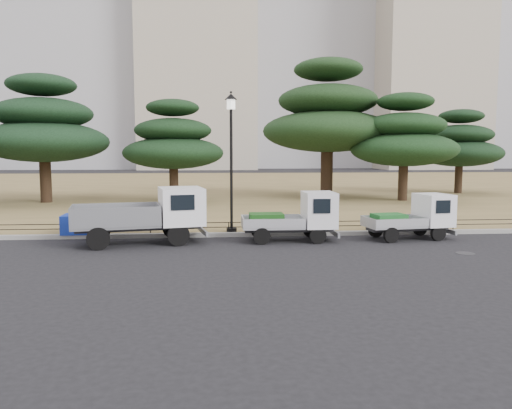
{
  "coord_description": "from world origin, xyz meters",
  "views": [
    {
      "loc": [
        -1.43,
        -16.38,
        3.23
      ],
      "look_at": [
        0.0,
        2.0,
        1.3
      ],
      "focal_mm": 35.0,
      "sensor_mm": 36.0,
      "label": 1
    }
  ],
  "objects": [
    {
      "name": "truck_large",
      "position": [
        -3.91,
        1.41,
        1.09
      ],
      "size": [
        4.78,
        2.64,
        1.97
      ],
      "rotation": [
        0.0,
        0.0,
        0.21
      ],
      "color": "black",
      "rests_on": "ground"
    },
    {
      "name": "street_lamp",
      "position": [
        -0.89,
        2.9,
        3.74
      ],
      "size": [
        0.47,
        0.47,
        5.31
      ],
      "color": "black",
      "rests_on": "lawn"
    },
    {
      "name": "tower_east",
      "position": [
        40.0,
        82.0,
        24.0
      ],
      "size": [
        20.0,
        18.0,
        48.0
      ],
      "primitive_type": "cube",
      "color": "#AAA08C",
      "rests_on": "ground"
    },
    {
      "name": "pine_east_far",
      "position": [
        16.84,
        20.14,
        3.78
      ],
      "size": [
        6.27,
        6.27,
        6.3
      ],
      "color": "black",
      "rests_on": "lawn"
    },
    {
      "name": "tower_center_left",
      "position": [
        -5.0,
        85.0,
        27.5
      ],
      "size": [
        22.0,
        20.0,
        55.0
      ],
      "primitive_type": "cube",
      "color": "#AAA08C",
      "rests_on": "ground"
    },
    {
      "name": "pine_center_right",
      "position": [
        6.09,
        17.5,
        5.58
      ],
      "size": [
        8.84,
        8.84,
        9.38
      ],
      "color": "black",
      "rests_on": "lawn"
    },
    {
      "name": "pine_east_near",
      "position": [
        10.49,
        14.84,
        4.1
      ],
      "size": [
        6.77,
        6.77,
        6.84
      ],
      "color": "black",
      "rests_on": "lawn"
    },
    {
      "name": "pine_center_left",
      "position": [
        -4.16,
        15.23,
        3.82
      ],
      "size": [
        6.25,
        6.25,
        6.36
      ],
      "color": "black",
      "rests_on": "lawn"
    },
    {
      "name": "tarp_pile",
      "position": [
        -6.51,
        2.98,
        0.56
      ],
      "size": [
        1.6,
        1.22,
        1.02
      ],
      "rotation": [
        0.0,
        0.0,
        0.06
      ],
      "color": "#1631AC",
      "rests_on": "lawn"
    },
    {
      "name": "lawn",
      "position": [
        0.0,
        30.6,
        0.07
      ],
      "size": [
        120.0,
        56.0,
        0.15
      ],
      "primitive_type": "cube",
      "color": "olive",
      "rests_on": "ground"
    },
    {
      "name": "ground",
      "position": [
        0.0,
        0.0,
        0.0
      ],
      "size": [
        220.0,
        220.0,
        0.0
      ],
      "primitive_type": "plane",
      "color": "black"
    },
    {
      "name": "truck_kei_rear",
      "position": [
        5.92,
        1.62,
        0.83
      ],
      "size": [
        3.35,
        1.79,
        1.67
      ],
      "rotation": [
        0.0,
        0.0,
        0.15
      ],
      "color": "black",
      "rests_on": "ground"
    },
    {
      "name": "tower_far_east",
      "position": [
        58.0,
        90.0,
        35.0
      ],
      "size": [
        24.0,
        20.0,
        70.0
      ],
      "primitive_type": "cube",
      "color": "#A0A0A5",
      "rests_on": "ground"
    },
    {
      "name": "manhole",
      "position": [
        6.5,
        -1.2,
        0.01
      ],
      "size": [
        0.6,
        0.6,
        0.01
      ],
      "primitive_type": "cylinder",
      "color": "#2D2D30",
      "rests_on": "ground"
    },
    {
      "name": "truck_kei_front",
      "position": [
        1.45,
        1.51,
        0.89
      ],
      "size": [
        3.39,
        1.49,
        1.79
      ],
      "rotation": [
        0.0,
        0.0,
        0.01
      ],
      "color": "black",
      "rests_on": "ground"
    },
    {
      "name": "curb",
      "position": [
        0.0,
        2.6,
        0.08
      ],
      "size": [
        120.0,
        0.25,
        0.16
      ],
      "primitive_type": "cube",
      "color": "gray",
      "rests_on": "ground"
    },
    {
      "name": "pipe_fence",
      "position": [
        0.0,
        2.75,
        0.44
      ],
      "size": [
        38.0,
        0.04,
        0.4
      ],
      "color": "black",
      "rests_on": "lawn"
    },
    {
      "name": "pine_west_near",
      "position": [
        -12.01,
        15.31,
        4.65
      ],
      "size": [
        7.8,
        7.8,
        7.8
      ],
      "color": "black",
      "rests_on": "lawn"
    }
  ]
}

